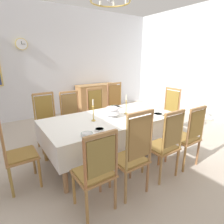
{
  "coord_description": "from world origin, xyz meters",
  "views": [
    {
      "loc": [
        -1.74,
        -2.82,
        1.8
      ],
      "look_at": [
        0.01,
        -0.24,
        0.86
      ],
      "focal_mm": 29.28,
      "sensor_mm": 36.0,
      "label": 1
    }
  ],
  "objects_px": {
    "chair_north_c": "(98,111)",
    "chair_south_b": "(132,154)",
    "chair_head_west": "(14,150)",
    "chair_north_d": "(117,107)",
    "bowl_far_left": "(87,134)",
    "bowl_far_right": "(99,129)",
    "chair_south_d": "(187,135)",
    "chair_north_a": "(47,121)",
    "spoon_primary": "(161,114)",
    "chair_south_c": "(165,143)",
    "bowl_near_right": "(116,107)",
    "bowl_near_left": "(158,115)",
    "chair_south_a": "(96,170)",
    "candlestick_west": "(93,112)",
    "sideboard": "(97,97)",
    "dining_table": "(111,121)",
    "spoon_secondary": "(120,106)",
    "soup_tureen": "(112,111)",
    "chair_north_b": "(72,116)",
    "chandelier": "(110,1)",
    "chair_head_east": "(168,113)",
    "mounted_clock": "(21,44)"
  },
  "relations": [
    {
      "from": "chair_north_d",
      "to": "soup_tureen",
      "type": "bearing_deg",
      "value": 50.27
    },
    {
      "from": "chair_south_c",
      "to": "bowl_near_right",
      "type": "height_order",
      "value": "chair_south_c"
    },
    {
      "from": "chair_head_west",
      "to": "candlestick_west",
      "type": "distance_m",
      "value": 1.27
    },
    {
      "from": "chair_north_c",
      "to": "chair_south_b",
      "type": "bearing_deg",
      "value": 72.41
    },
    {
      "from": "bowl_far_left",
      "to": "chair_south_b",
      "type": "bearing_deg",
      "value": -52.78
    },
    {
      "from": "chair_south_c",
      "to": "chair_north_c",
      "type": "relative_size",
      "value": 0.98
    },
    {
      "from": "chair_south_c",
      "to": "bowl_far_left",
      "type": "relative_size",
      "value": 6.58
    },
    {
      "from": "chair_south_a",
      "to": "chair_north_a",
      "type": "distance_m",
      "value": 2.0
    },
    {
      "from": "chair_south_c",
      "to": "chair_north_d",
      "type": "relative_size",
      "value": 0.92
    },
    {
      "from": "bowl_near_right",
      "to": "chair_north_a",
      "type": "bearing_deg",
      "value": 157.88
    },
    {
      "from": "chair_south_b",
      "to": "chair_south_a",
      "type": "bearing_deg",
      "value": 179.09
    },
    {
      "from": "chair_head_west",
      "to": "candlestick_west",
      "type": "relative_size",
      "value": 3.15
    },
    {
      "from": "bowl_near_left",
      "to": "chair_south_a",
      "type": "bearing_deg",
      "value": -160.63
    },
    {
      "from": "chair_head_west",
      "to": "chandelier",
      "type": "xyz_separation_m",
      "value": [
        1.58,
        -0.0,
        2.03
      ]
    },
    {
      "from": "chair_head_east",
      "to": "bowl_near_left",
      "type": "relative_size",
      "value": 6.38
    },
    {
      "from": "bowl_far_left",
      "to": "bowl_far_right",
      "type": "distance_m",
      "value": 0.25
    },
    {
      "from": "chair_north_a",
      "to": "soup_tureen",
      "type": "bearing_deg",
      "value": 131.99
    },
    {
      "from": "soup_tureen",
      "to": "sideboard",
      "type": "height_order",
      "value": "soup_tureen"
    },
    {
      "from": "spoon_secondary",
      "to": "mounted_clock",
      "type": "bearing_deg",
      "value": 115.41
    },
    {
      "from": "chair_south_c",
      "to": "chair_north_d",
      "type": "xyz_separation_m",
      "value": [
        0.56,
        2.0,
        0.03
      ]
    },
    {
      "from": "chair_head_west",
      "to": "chair_north_d",
      "type": "bearing_deg",
      "value": 112.3
    },
    {
      "from": "chandelier",
      "to": "chair_south_a",
      "type": "bearing_deg",
      "value": -131.12
    },
    {
      "from": "chair_south_d",
      "to": "chair_head_west",
      "type": "distance_m",
      "value": 2.65
    },
    {
      "from": "chair_head_west",
      "to": "bowl_far_left",
      "type": "relative_size",
      "value": 7.06
    },
    {
      "from": "chair_north_d",
      "to": "bowl_far_left",
      "type": "bearing_deg",
      "value": 43.27
    },
    {
      "from": "bowl_near_right",
      "to": "chandelier",
      "type": "xyz_separation_m",
      "value": [
        -0.45,
        -0.47,
        1.84
      ]
    },
    {
      "from": "chair_north_a",
      "to": "bowl_near_left",
      "type": "bearing_deg",
      "value": 139.09
    },
    {
      "from": "chair_head_east",
      "to": "spoon_primary",
      "type": "distance_m",
      "value": 0.82
    },
    {
      "from": "chair_north_a",
      "to": "spoon_primary",
      "type": "height_order",
      "value": "chair_north_a"
    },
    {
      "from": "chair_north_a",
      "to": "bowl_near_left",
      "type": "xyz_separation_m",
      "value": [
        1.64,
        -1.42,
        0.21
      ]
    },
    {
      "from": "mounted_clock",
      "to": "chair_south_c",
      "type": "bearing_deg",
      "value": -75.0
    },
    {
      "from": "bowl_far_right",
      "to": "spoon_secondary",
      "type": "xyz_separation_m",
      "value": [
        1.05,
        0.91,
        -0.01
      ]
    },
    {
      "from": "bowl_near_left",
      "to": "bowl_far_left",
      "type": "xyz_separation_m",
      "value": [
        -1.49,
        -0.07,
        -0.0
      ]
    },
    {
      "from": "sideboard",
      "to": "chair_south_d",
      "type": "bearing_deg",
      "value": 82.76
    },
    {
      "from": "bowl_far_right",
      "to": "spoon_primary",
      "type": "xyz_separation_m",
      "value": [
        1.37,
        0.03,
        -0.01
      ]
    },
    {
      "from": "bowl_far_right",
      "to": "spoon_secondary",
      "type": "distance_m",
      "value": 1.4
    },
    {
      "from": "spoon_secondary",
      "to": "bowl_near_right",
      "type": "bearing_deg",
      "value": -170.2
    },
    {
      "from": "bowl_far_left",
      "to": "candlestick_west",
      "type": "bearing_deg",
      "value": 52.85
    },
    {
      "from": "bowl_far_right",
      "to": "spoon_secondary",
      "type": "bearing_deg",
      "value": 40.91
    },
    {
      "from": "chair_south_b",
      "to": "chair_north_d",
      "type": "bearing_deg",
      "value": 59.21
    },
    {
      "from": "chair_north_d",
      "to": "bowl_near_right",
      "type": "height_order",
      "value": "chair_north_d"
    },
    {
      "from": "chair_north_c",
      "to": "spoon_secondary",
      "type": "height_order",
      "value": "chair_north_c"
    },
    {
      "from": "chair_north_b",
      "to": "chair_north_d",
      "type": "distance_m",
      "value": 1.2
    },
    {
      "from": "sideboard",
      "to": "bowl_near_right",
      "type": "bearing_deg",
      "value": 69.43
    },
    {
      "from": "dining_table",
      "to": "chair_head_west",
      "type": "relative_size",
      "value": 1.99
    },
    {
      "from": "chair_north_d",
      "to": "spoon_primary",
      "type": "xyz_separation_m",
      "value": [
        0.02,
        -1.4,
        0.17
      ]
    },
    {
      "from": "bowl_far_right",
      "to": "spoon_primary",
      "type": "distance_m",
      "value": 1.37
    },
    {
      "from": "chair_north_b",
      "to": "chair_north_d",
      "type": "height_order",
      "value": "chair_north_d"
    },
    {
      "from": "bowl_far_left",
      "to": "spoon_secondary",
      "type": "relative_size",
      "value": 0.94
    },
    {
      "from": "chair_south_a",
      "to": "chair_north_a",
      "type": "relative_size",
      "value": 0.94
    }
  ]
}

